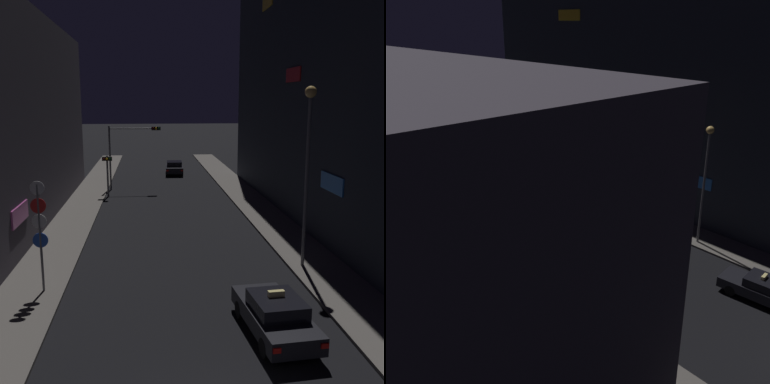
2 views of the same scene
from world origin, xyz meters
The scene contains 9 objects.
sidewalk_left centered at (-6.48, 27.54, 0.07)m, with size 2.79×59.08×0.13m, color #5B5651.
sidewalk_right centered at (6.48, 27.54, 0.07)m, with size 2.79×59.08×0.13m, color #5B5651.
building_facade_right centered at (11.25, 20.30, 10.30)m, with size 6.83×35.47×20.61m.
taxi centered at (2.66, 5.03, 0.74)m, with size 2.18×4.59×1.62m.
far_car centered at (1.35, 40.14, 0.73)m, with size 1.98×4.52×1.42m.
traffic_light_overhead centered at (-3.15, 31.80, 4.11)m, with size 4.59×0.42×5.70m.
traffic_light_left_kerb centered at (-4.84, 28.77, 2.48)m, with size 0.80×0.42×3.43m.
sign_pole_left centered at (-5.92, 9.28, 2.86)m, with size 0.62×0.10×4.61m.
street_lamp_near_block centered at (5.77, 11.21, 5.84)m, with size 0.53×0.53×8.38m.
Camera 2 is at (-18.84, -3.26, 14.85)m, focal length 40.25 mm.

